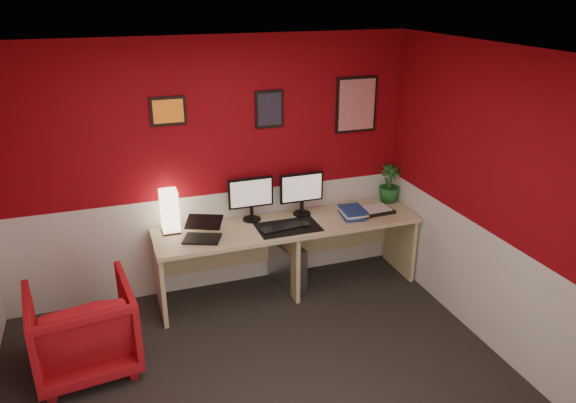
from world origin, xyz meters
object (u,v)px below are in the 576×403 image
at_px(monitor_right, 302,188).
at_px(zen_tray, 375,210).
at_px(laptop, 202,229).
at_px(monitor_left, 251,193).
at_px(pc_tower, 288,265).
at_px(desk, 288,257).
at_px(armchair, 83,328).
at_px(potted_plant, 389,184).
at_px(shoji_lamp, 170,212).

relative_size(monitor_right, zen_tray, 1.66).
xyz_separation_m(laptop, zen_tray, (1.80, 0.07, -0.09)).
distance_m(monitor_left, monitor_right, 0.52).
bearing_deg(pc_tower, monitor_right, 12.51).
distance_m(desk, monitor_left, 0.75).
bearing_deg(laptop, monitor_left, 50.56).
bearing_deg(laptop, armchair, -130.51).
bearing_deg(monitor_left, desk, -33.78).
distance_m(zen_tray, potted_plant, 0.39).
xyz_separation_m(desk, zen_tray, (0.94, -0.01, 0.38)).
bearing_deg(laptop, monitor_right, 36.71).
bearing_deg(desk, zen_tray, -0.52).
xyz_separation_m(desk, monitor_right, (0.21, 0.18, 0.66)).
height_order(monitor_left, potted_plant, monitor_left).
bearing_deg(shoji_lamp, potted_plant, 0.42).
distance_m(desk, monitor_right, 0.71).
xyz_separation_m(shoji_lamp, potted_plant, (2.32, 0.02, 0.00)).
relative_size(monitor_left, monitor_right, 1.00).
distance_m(shoji_lamp, potted_plant, 2.32).
relative_size(monitor_right, potted_plant, 1.44).
bearing_deg(desk, monitor_right, 40.65).
relative_size(zen_tray, armchair, 0.44).
height_order(desk, armchair, desk).
distance_m(laptop, armchair, 1.29).
relative_size(desk, monitor_right, 4.48).
distance_m(potted_plant, armchair, 3.31).
xyz_separation_m(monitor_right, potted_plant, (1.00, 0.03, -0.09)).
bearing_deg(pc_tower, monitor_left, 150.08).
xyz_separation_m(laptop, armchair, (-1.08, -0.53, -0.48)).
height_order(zen_tray, armchair, zen_tray).
relative_size(shoji_lamp, laptop, 1.21).
xyz_separation_m(desk, potted_plant, (1.21, 0.20, 0.57)).
bearing_deg(monitor_left, armchair, -153.47).
xyz_separation_m(pc_tower, armchair, (-1.97, -0.70, 0.14)).
bearing_deg(potted_plant, laptop, -172.30).
height_order(shoji_lamp, monitor_right, monitor_right).
height_order(monitor_right, armchair, monitor_right).
bearing_deg(monitor_left, pc_tower, -18.26).
bearing_deg(desk, monitor_left, 146.22).
distance_m(monitor_right, pc_tower, 0.82).
bearing_deg(laptop, desk, 28.38).
bearing_deg(laptop, shoji_lamp, 155.97).
distance_m(desk, pc_tower, 0.17).
bearing_deg(pc_tower, laptop, 179.37).
relative_size(monitor_left, potted_plant, 1.44).
distance_m(desk, laptop, 0.99).
bearing_deg(monitor_right, desk, -139.35).
xyz_separation_m(monitor_right, armchair, (-2.15, -0.79, -0.66)).
bearing_deg(potted_plant, monitor_left, 179.86).
relative_size(laptop, monitor_left, 0.57).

